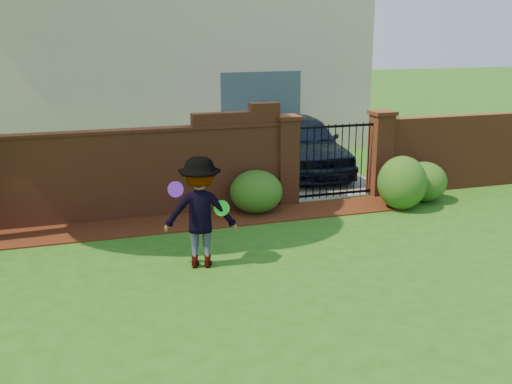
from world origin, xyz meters
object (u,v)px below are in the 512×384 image
object	(u,v)px
man	(200,213)
frisbee_purple	(176,189)
car	(303,145)
frisbee_green	(222,208)

from	to	relation	value
man	frisbee_purple	xyz separation A→B (m)	(-0.39, -0.14, 0.44)
car	man	bearing A→B (deg)	-123.35
man	frisbee_purple	size ratio (longest dim) A/B	7.34
frisbee_purple	frisbee_green	size ratio (longest dim) A/B	0.98
car	frisbee_purple	xyz separation A→B (m)	(-4.26, -5.46, 0.57)
car	frisbee_green	bearing A→B (deg)	-120.29
man	car	bearing A→B (deg)	-109.96
car	frisbee_purple	distance (m)	6.94
frisbee_purple	car	bearing A→B (deg)	52.05
car	frisbee_purple	size ratio (longest dim) A/B	18.30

